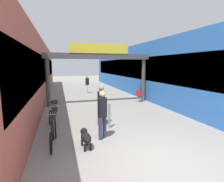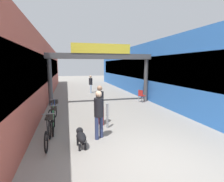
# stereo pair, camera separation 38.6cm
# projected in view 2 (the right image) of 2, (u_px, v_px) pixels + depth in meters

# --- Properties ---
(ground_plane) EXTENTS (80.00, 80.00, 0.00)m
(ground_plane) POSITION_uv_depth(u_px,v_px,m) (154.00, 161.00, 4.88)
(ground_plane) COLOR gray
(storefront_left) EXTENTS (3.00, 26.00, 4.34)m
(storefront_left) POSITION_uv_depth(u_px,v_px,m) (30.00, 71.00, 13.84)
(storefront_left) COLOR #B25142
(storefront_left) RESTS_ON ground_plane
(storefront_right) EXTENTS (3.00, 26.00, 4.34)m
(storefront_right) POSITION_uv_depth(u_px,v_px,m) (148.00, 70.00, 16.36)
(storefront_right) COLOR blue
(storefront_right) RESTS_ON ground_plane
(arcade_sign_gateway) EXTENTS (7.40, 0.47, 4.06)m
(arcade_sign_gateway) POSITION_uv_depth(u_px,v_px,m) (101.00, 62.00, 11.82)
(arcade_sign_gateway) COLOR #4C4C4F
(arcade_sign_gateway) RESTS_ON ground_plane
(pedestrian_with_dog) EXTENTS (0.48, 0.48, 1.76)m
(pedestrian_with_dog) POSITION_uv_depth(u_px,v_px,m) (99.00, 111.00, 6.25)
(pedestrian_with_dog) COLOR navy
(pedestrian_with_dog) RESTS_ON ground_plane
(pedestrian_companion) EXTENTS (0.48, 0.48, 1.77)m
(pedestrian_companion) POSITION_uv_depth(u_px,v_px,m) (100.00, 102.00, 7.70)
(pedestrian_companion) COLOR #99332D
(pedestrian_companion) RESTS_ON ground_plane
(pedestrian_carrying_crate) EXTENTS (0.39, 0.40, 1.67)m
(pedestrian_carrying_crate) POSITION_uv_depth(u_px,v_px,m) (91.00, 83.00, 16.75)
(pedestrian_carrying_crate) COLOR #A5BFE0
(pedestrian_carrying_crate) RESTS_ON ground_plane
(dog_on_leash) EXTENTS (0.36, 0.79, 0.57)m
(dog_on_leash) POSITION_uv_depth(u_px,v_px,m) (81.00, 136.00, 5.68)
(dog_on_leash) COLOR black
(dog_on_leash) RESTS_ON ground_plane
(bicycle_black_nearest) EXTENTS (0.46, 1.69, 0.98)m
(bicycle_black_nearest) POSITION_uv_depth(u_px,v_px,m) (48.00, 131.00, 5.90)
(bicycle_black_nearest) COLOR black
(bicycle_black_nearest) RESTS_ON ground_plane
(bicycle_green_second) EXTENTS (0.46, 1.69, 0.98)m
(bicycle_green_second) POSITION_uv_depth(u_px,v_px,m) (54.00, 120.00, 7.12)
(bicycle_green_second) COLOR black
(bicycle_green_second) RESTS_ON ground_plane
(bicycle_blue_third) EXTENTS (0.46, 1.68, 0.98)m
(bicycle_blue_third) POSITION_uv_depth(u_px,v_px,m) (53.00, 111.00, 8.52)
(bicycle_blue_third) COLOR black
(bicycle_blue_third) RESTS_ON ground_plane
(bollard_post_metal) EXTENTS (0.10, 0.10, 1.10)m
(bollard_post_metal) POSITION_uv_depth(u_px,v_px,m) (107.00, 115.00, 7.38)
(bollard_post_metal) COLOR gray
(bollard_post_metal) RESTS_ON ground_plane
(cafe_chair_red_nearer) EXTENTS (0.54, 0.54, 0.89)m
(cafe_chair_red_nearer) POSITION_uv_depth(u_px,v_px,m) (141.00, 95.00, 12.54)
(cafe_chair_red_nearer) COLOR gray
(cafe_chair_red_nearer) RESTS_ON ground_plane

